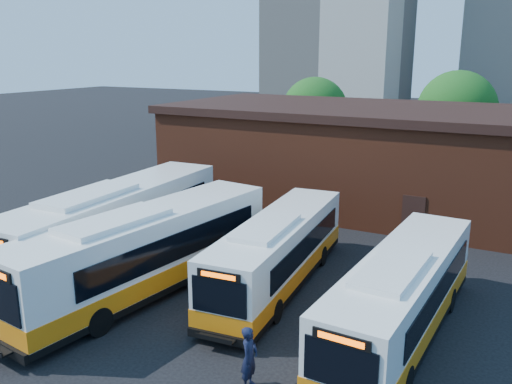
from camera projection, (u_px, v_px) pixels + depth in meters
The scene contains 9 objects.
ground at pixel (232, 345), 18.56m from camera, with size 220.00×220.00×0.00m, color black.
bus_west at pixel (116, 227), 25.58m from camera, with size 3.44×14.11×3.81m.
bus_midwest at pixel (147, 255), 22.34m from camera, with size 4.37×13.52×3.63m.
bus_mideast at pixel (278, 254), 22.97m from camera, with size 3.38×11.72×3.15m.
bus_east at pixel (401, 300), 18.69m from camera, with size 2.95×11.80×3.19m.
transit_worker at pixel (249, 358), 16.01m from camera, with size 0.71×0.47×1.96m, color black.
depot_building at pixel (389, 156), 34.85m from camera, with size 28.60×12.60×6.40m.
tree_west at pixel (315, 110), 49.31m from camera, with size 6.00×6.00×7.65m.
tree_mid at pixel (457, 110), 45.47m from camera, with size 6.56×6.56×8.36m.
Camera 1 is at (8.55, -14.33, 9.73)m, focal length 38.00 mm.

